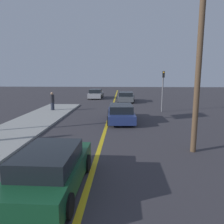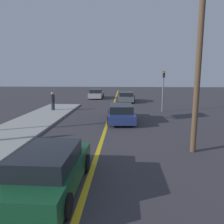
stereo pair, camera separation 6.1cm
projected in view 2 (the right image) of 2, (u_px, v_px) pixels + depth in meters
road_center_line at (108, 121)px, 16.02m from camera, size 0.20×60.00×0.01m
car_ahead_center at (50, 170)px, 6.43m from camera, size 1.89×4.13×1.32m
car_far_distant at (121, 113)px, 15.83m from camera, size 2.11×4.49×1.25m
car_parked_left_lot at (127, 97)px, 26.97m from camera, size 2.16×4.18×1.21m
car_oncoming_far at (96, 94)px, 30.73m from camera, size 1.90×4.02×1.29m
pedestrian_mid_group at (53, 101)px, 20.06m from camera, size 0.38×0.38×1.66m
traffic_light at (163, 87)px, 19.50m from camera, size 0.18×0.40×3.65m
utility_pole at (198, 73)px, 9.15m from camera, size 0.24×0.24×6.95m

